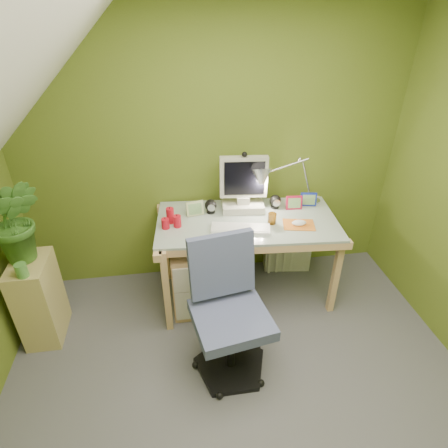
{
  "coord_description": "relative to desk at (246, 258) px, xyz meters",
  "views": [
    {
      "loc": [
        -0.36,
        -1.32,
        2.27
      ],
      "look_at": [
        0.0,
        1.0,
        0.85
      ],
      "focal_mm": 30.0,
      "sensor_mm": 36.0,
      "label": 1
    }
  ],
  "objects": [
    {
      "name": "task_chair",
      "position": [
        -0.25,
        -0.76,
        0.11
      ],
      "size": [
        0.63,
        0.63,
        0.99
      ],
      "primitive_type": null,
      "rotation": [
        0.0,
        0.0,
        0.17
      ],
      "color": "#464E73",
      "rests_on": "floor"
    },
    {
      "name": "mousepad",
      "position": [
        0.38,
        -0.14,
        0.38
      ],
      "size": [
        0.27,
        0.21,
        0.01
      ],
      "primitive_type": "cube",
      "rotation": [
        0.0,
        0.0,
        -0.21
      ],
      "color": "orange",
      "rests_on": "desk"
    },
    {
      "name": "photo_frame_blue",
      "position": [
        0.56,
        0.16,
        0.44
      ],
      "size": [
        0.13,
        0.04,
        0.11
      ],
      "primitive_type": "cube",
      "rotation": [
        0.0,
        0.0,
        -0.19
      ],
      "color": "navy",
      "rests_on": "desk"
    },
    {
      "name": "green_cup",
      "position": [
        -1.59,
        -0.37,
        0.35
      ],
      "size": [
        0.08,
        0.08,
        0.1
      ],
      "primitive_type": "cylinder",
      "rotation": [
        0.0,
        0.0,
        -0.05
      ],
      "color": "#4B8838",
      "rests_on": "side_ledge"
    },
    {
      "name": "speaker_right",
      "position": [
        0.27,
        0.16,
        0.44
      ],
      "size": [
        0.1,
        0.1,
        0.12
      ],
      "primitive_type": null,
      "rotation": [
        0.0,
        0.0,
        -0.09
      ],
      "color": "black",
      "rests_on": "desk"
    },
    {
      "name": "amber_tumbler",
      "position": [
        0.18,
        -0.08,
        0.42
      ],
      "size": [
        0.08,
        0.08,
        0.09
      ],
      "primitive_type": "cylinder",
      "rotation": [
        0.0,
        0.0,
        -0.24
      ],
      "color": "#965C15",
      "rests_on": "desk"
    },
    {
      "name": "monitor",
      "position": [
        0.0,
        0.18,
        0.63
      ],
      "size": [
        0.38,
        0.24,
        0.5
      ],
      "primitive_type": null,
      "rotation": [
        0.0,
        0.0,
        -0.09
      ],
      "color": "#B6B4A4",
      "rests_on": "desk"
    },
    {
      "name": "candle_cluster",
      "position": [
        -0.6,
        0.01,
        0.44
      ],
      "size": [
        0.17,
        0.15,
        0.13
      ],
      "primitive_type": null,
      "rotation": [
        0.0,
        0.0,
        -0.04
      ],
      "color": "red",
      "rests_on": "desk"
    },
    {
      "name": "side_ledge",
      "position": [
        -1.61,
        -0.22,
        -0.04
      ],
      "size": [
        0.25,
        0.39,
        0.68
      ],
      "primitive_type": "cube",
      "color": "tan",
      "rests_on": "floor"
    },
    {
      "name": "potted_plant",
      "position": [
        -1.61,
        -0.17,
        0.61
      ],
      "size": [
        0.35,
        0.29,
        0.62
      ],
      "primitive_type": "imported",
      "rotation": [
        0.0,
        0.0,
        0.05
      ],
      "color": "#366822",
      "rests_on": "side_ledge"
    },
    {
      "name": "speaker_left",
      "position": [
        -0.27,
        0.16,
        0.44
      ],
      "size": [
        0.11,
        0.11,
        0.12
      ],
      "primitive_type": null,
      "rotation": [
        0.0,
        0.0,
        -0.17
      ],
      "color": "black",
      "rests_on": "desk"
    },
    {
      "name": "keyboard",
      "position": [
        -0.08,
        -0.14,
        0.39
      ],
      "size": [
        0.46,
        0.23,
        0.02
      ],
      "primitive_type": "cube",
      "rotation": [
        0.0,
        0.0,
        -0.21
      ],
      "color": "white",
      "rests_on": "desk"
    },
    {
      "name": "radiator",
      "position": [
        0.48,
        0.32,
        -0.17
      ],
      "size": [
        0.45,
        0.23,
        0.43
      ],
      "primitive_type": "cube",
      "rotation": [
        0.0,
        0.0,
        -0.13
      ],
      "color": "silver",
      "rests_on": "floor"
    },
    {
      "name": "floor",
      "position": [
        -0.21,
        -1.18,
        -0.39
      ],
      "size": [
        3.2,
        3.2,
        0.01
      ],
      "primitive_type": "cube",
      "color": "#535359",
      "rests_on": "ground"
    },
    {
      "name": "mouse",
      "position": [
        0.38,
        -0.14,
        0.4
      ],
      "size": [
        0.12,
        0.09,
        0.04
      ],
      "primitive_type": "ellipsoid",
      "rotation": [
        0.0,
        0.0,
        0.14
      ],
      "color": "white",
      "rests_on": "mousepad"
    },
    {
      "name": "desk_lamp",
      "position": [
        0.45,
        0.18,
        0.7
      ],
      "size": [
        0.61,
        0.31,
        0.64
      ],
      "primitive_type": null,
      "rotation": [
        0.0,
        0.0,
        0.09
      ],
      "color": "#BABABF",
      "rests_on": "desk"
    },
    {
      "name": "photo_frame_green",
      "position": [
        -0.4,
        0.14,
        0.44
      ],
      "size": [
        0.14,
        0.04,
        0.12
      ],
      "primitive_type": "cube",
      "rotation": [
        0.0,
        0.0,
        0.17
      ],
      "color": "#B5C587",
      "rests_on": "desk"
    },
    {
      "name": "wall_back",
      "position": [
        -0.21,
        0.42,
        0.82
      ],
      "size": [
        3.2,
        0.01,
        2.4
      ],
      "primitive_type": "cube",
      "color": "#5D7122",
      "rests_on": "floor"
    },
    {
      "name": "photo_frame_red",
      "position": [
        0.42,
        0.12,
        0.44
      ],
      "size": [
        0.13,
        0.03,
        0.11
      ],
      "primitive_type": "cube",
      "rotation": [
        0.0,
        0.0,
        -0.07
      ],
      "color": "#B41337",
      "rests_on": "desk"
    },
    {
      "name": "desk",
      "position": [
        0.0,
        0.0,
        0.0
      ],
      "size": [
        1.47,
        0.82,
        0.76
      ],
      "primitive_type": null,
      "rotation": [
        0.0,
        0.0,
        -0.08
      ],
      "color": "tan",
      "rests_on": "floor"
    }
  ]
}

